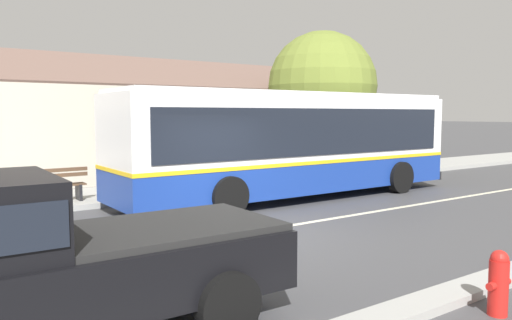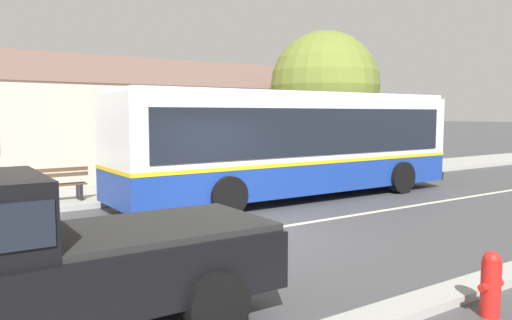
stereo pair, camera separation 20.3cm
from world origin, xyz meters
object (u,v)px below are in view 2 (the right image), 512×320
transit_bus (294,142)px  street_tree_primary (327,89)px  bench_by_building (54,187)px  pickup_truck_black (33,263)px  fire_hydrant (491,283)px

transit_bus → street_tree_primary: bearing=38.9°
bench_by_building → pickup_truck_black: bearing=-103.6°
pickup_truck_black → bench_by_building: bearing=76.4°
street_tree_primary → pickup_truck_black: bearing=-143.3°
transit_bus → street_tree_primary: (4.98, 4.02, 1.86)m
transit_bus → pickup_truck_black: bearing=-144.6°
bench_by_building → street_tree_primary: street_tree_primary is taller
transit_bus → fire_hydrant: transit_bus is taller
bench_by_building → fire_hydrant: size_ratio=2.03×
transit_bus → fire_hydrant: (-3.51, -8.30, -1.26)m
pickup_truck_black → bench_by_building: size_ratio=3.17×
fire_hydrant → pickup_truck_black: bearing=153.4°
transit_bus → fire_hydrant: bearing=-112.9°
transit_bus → street_tree_primary: street_tree_primary is taller
transit_bus → fire_hydrant: 9.10m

